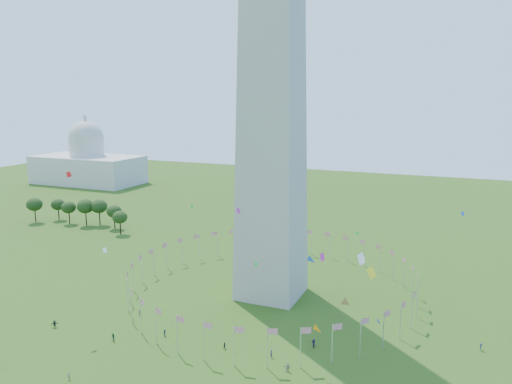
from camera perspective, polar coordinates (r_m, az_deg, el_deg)
flag_ring at (r=144.88m, az=1.75°, el=-9.95°), size 80.24×80.24×9.00m
capitol_building at (r=345.23m, az=-18.77°, el=4.74°), size 70.00×35.00×46.00m
crowd at (r=109.94m, az=-5.88°, el=-19.21°), size 97.76×73.31×1.95m
kites_aloft at (r=110.14m, az=4.87°, el=-8.78°), size 104.77×72.15×29.38m
tree_line_west at (r=233.57m, az=-19.33°, el=-2.33°), size 55.00×15.50×11.51m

